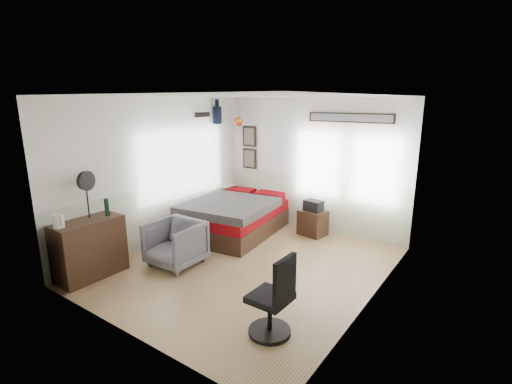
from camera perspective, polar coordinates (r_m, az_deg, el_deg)
ground_plane at (r=6.19m, az=-1.39°, el=-11.30°), size 4.00×4.50×0.01m
room_shell at (r=5.89m, az=-1.01°, el=3.92°), size 4.02×4.52×2.71m
wall_decor at (r=7.85m, az=0.53°, el=10.05°), size 3.55×1.32×1.44m
bed at (r=7.56m, az=-3.28°, el=-3.76°), size 1.77×2.33×0.69m
dresser at (r=6.21m, az=-24.22°, el=-7.95°), size 0.48×1.00×0.90m
armchair at (r=6.24m, az=-12.29°, el=-7.73°), size 0.80×0.82×0.73m
nightstand at (r=7.52m, az=8.72°, el=-4.68°), size 0.56×0.48×0.51m
task_chair at (r=4.38m, az=2.78°, el=-16.74°), size 0.50×0.50×0.99m
kettle at (r=5.87m, az=-28.12°, el=-3.96°), size 0.17×0.15×0.20m
bottle at (r=6.14m, az=-21.98°, el=-2.19°), size 0.07×0.07×0.27m
stand_fan at (r=6.03m, az=-24.71°, el=1.46°), size 0.14×0.29×0.73m
black_bag at (r=7.42m, az=8.82°, el=-2.07°), size 0.39×0.28×0.21m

